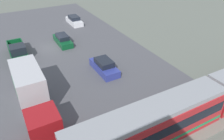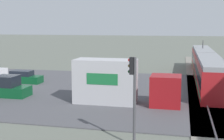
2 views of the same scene
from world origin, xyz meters
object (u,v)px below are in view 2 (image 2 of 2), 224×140
sedan_car_2 (109,78)px  pickup_truck (1,88)px  light_rail_tram (206,66)px  box_truck (120,83)px  sedan_car_0 (22,78)px  traffic_light_pole (133,89)px

sedan_car_2 → pickup_truck: bearing=-45.7°
light_rail_tram → box_truck: bearing=-29.6°
pickup_truck → sedan_car_0: size_ratio=1.25×
traffic_light_pole → sedan_car_2: bearing=-162.6°
light_rail_tram → traffic_light_pole: traffic_light_pole is taller
sedan_car_0 → traffic_light_pole: (15.84, 15.53, 2.61)m
box_truck → sedan_car_2: box_truck is taller
pickup_truck → traffic_light_pole: bearing=56.7°
box_truck → light_rail_tram: bearing=150.4°
pickup_truck → light_rail_tram: bearing=124.9°
sedan_car_0 → light_rail_tram: bearing=-71.1°
sedan_car_2 → traffic_light_pole: size_ratio=0.91×
light_rail_tram → pickup_truck: 23.93m
light_rail_tram → pickup_truck: size_ratio=4.75×
sedan_car_0 → traffic_light_pole: traffic_light_pole is taller
pickup_truck → sedan_car_2: size_ratio=1.26×
light_rail_tram → sedan_car_2: bearing=-64.3°
box_truck → sedan_car_0: box_truck is taller
sedan_car_2 → traffic_light_pole: traffic_light_pole is taller
box_truck → traffic_light_pole: size_ratio=1.79×
box_truck → sedan_car_2: bearing=-161.1°
light_rail_tram → traffic_light_pole: (23.01, -5.43, 1.59)m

